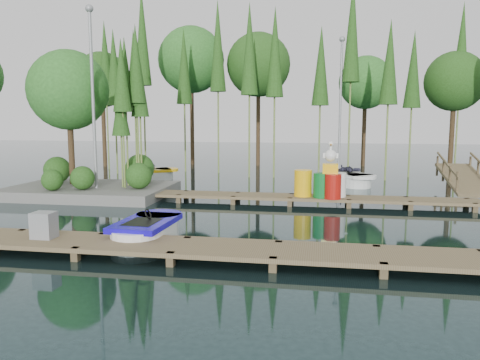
% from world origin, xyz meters
% --- Properties ---
extents(ground_plane, '(90.00, 90.00, 0.00)m').
position_xyz_m(ground_plane, '(0.00, 0.00, 0.00)').
color(ground_plane, '#1C3234').
extents(near_dock, '(18.00, 1.50, 0.50)m').
position_xyz_m(near_dock, '(0.00, -4.50, 0.23)').
color(near_dock, brown).
rests_on(near_dock, ground).
extents(far_dock, '(15.00, 1.20, 0.50)m').
position_xyz_m(far_dock, '(1.00, 2.50, 0.23)').
color(far_dock, brown).
rests_on(far_dock, ground).
extents(island, '(6.20, 4.20, 6.75)m').
position_xyz_m(island, '(-6.30, 3.29, 3.18)').
color(island, slate).
rests_on(island, ground).
extents(tree_screen, '(34.42, 18.53, 10.31)m').
position_xyz_m(tree_screen, '(-2.04, 10.60, 6.12)').
color(tree_screen, '#3F2D1A').
rests_on(tree_screen, ground).
extents(lamp_island, '(0.30, 0.30, 7.25)m').
position_xyz_m(lamp_island, '(-5.50, 2.50, 4.26)').
color(lamp_island, gray).
rests_on(lamp_island, ground).
extents(lamp_rear, '(0.30, 0.30, 7.25)m').
position_xyz_m(lamp_rear, '(4.00, 11.00, 4.26)').
color(lamp_rear, gray).
rests_on(lamp_rear, ground).
extents(ramp, '(1.50, 3.94, 1.49)m').
position_xyz_m(ramp, '(9.00, 6.50, 0.59)').
color(ramp, brown).
rests_on(ramp, ground).
extents(boat_blue, '(1.32, 2.71, 0.90)m').
position_xyz_m(boat_blue, '(-1.20, -3.34, 0.26)').
color(boat_blue, white).
rests_on(boat_blue, ground).
extents(boat_yellow_far, '(2.85, 2.38, 1.31)m').
position_xyz_m(boat_yellow_far, '(-5.33, 7.90, 0.28)').
color(boat_yellow_far, white).
rests_on(boat_yellow_far, ground).
extents(boat_white_far, '(2.72, 2.96, 1.32)m').
position_xyz_m(boat_white_far, '(4.33, 7.57, 0.30)').
color(boat_white_far, white).
rests_on(boat_white_far, ground).
extents(utility_cabinet, '(0.50, 0.42, 0.61)m').
position_xyz_m(utility_cabinet, '(-3.27, -4.50, 0.61)').
color(utility_cabinet, gray).
rests_on(utility_cabinet, near_dock).
extents(yellow_barrel, '(0.63, 0.63, 0.94)m').
position_xyz_m(yellow_barrel, '(2.45, 2.50, 0.77)').
color(yellow_barrel, '#F8B50D').
rests_on(yellow_barrel, far_dock).
extents(drum_cluster, '(1.15, 1.05, 1.98)m').
position_xyz_m(drum_cluster, '(3.42, 2.35, 0.88)').
color(drum_cluster, '#0B6624').
rests_on(drum_cluster, far_dock).
extents(seagull_post, '(0.51, 0.27, 0.81)m').
position_xyz_m(seagull_post, '(3.80, 2.50, 0.85)').
color(seagull_post, gray).
rests_on(seagull_post, far_dock).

